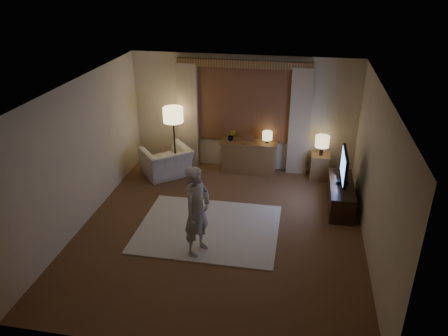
% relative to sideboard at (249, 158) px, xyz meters
% --- Properties ---
extents(room, '(5.04, 5.54, 2.64)m').
position_rel_sideboard_xyz_m(room, '(-0.18, -2.00, 0.98)').
color(room, brown).
rests_on(room, ground).
extents(rug, '(2.50, 2.00, 0.02)m').
position_rel_sideboard_xyz_m(rug, '(-0.40, -2.49, -0.34)').
color(rug, beige).
rests_on(rug, floor).
extents(sideboard, '(1.20, 0.40, 0.70)m').
position_rel_sideboard_xyz_m(sideboard, '(0.00, 0.00, 0.00)').
color(sideboard, brown).
rests_on(sideboard, floor).
extents(picture_frame, '(0.16, 0.02, 0.20)m').
position_rel_sideboard_xyz_m(picture_frame, '(-0.00, 0.00, 0.45)').
color(picture_frame, brown).
rests_on(picture_frame, sideboard).
extents(plant, '(0.16, 0.13, 0.30)m').
position_rel_sideboard_xyz_m(plant, '(-0.40, 0.00, 0.50)').
color(plant, '#999999').
rests_on(plant, sideboard).
extents(table_lamp_sideboard, '(0.22, 0.22, 0.30)m').
position_rel_sideboard_xyz_m(table_lamp_sideboard, '(0.40, 0.00, 0.55)').
color(table_lamp_sideboard, black).
rests_on(table_lamp_sideboard, sideboard).
extents(floor_lamp, '(0.44, 0.44, 1.51)m').
position_rel_sideboard_xyz_m(floor_lamp, '(-1.65, -0.26, 0.92)').
color(floor_lamp, black).
rests_on(floor_lamp, floor).
extents(armchair, '(1.32, 1.31, 0.65)m').
position_rel_sideboard_xyz_m(armchair, '(-1.78, -0.52, -0.03)').
color(armchair, '#C0B59E').
rests_on(armchair, floor).
extents(side_table, '(0.40, 0.40, 0.56)m').
position_rel_sideboard_xyz_m(side_table, '(1.59, -0.05, -0.07)').
color(side_table, brown).
rests_on(side_table, floor).
extents(table_lamp_side, '(0.30, 0.30, 0.44)m').
position_rel_sideboard_xyz_m(table_lamp_side, '(1.59, -0.05, 0.52)').
color(table_lamp_side, black).
rests_on(table_lamp_side, side_table).
extents(tv_stand, '(0.45, 1.40, 0.50)m').
position_rel_sideboard_xyz_m(tv_stand, '(1.97, -1.24, -0.10)').
color(tv_stand, black).
rests_on(tv_stand, floor).
extents(tv, '(0.22, 0.92, 0.66)m').
position_rel_sideboard_xyz_m(tv, '(1.97, -1.24, 0.51)').
color(tv, black).
rests_on(tv, tv_stand).
extents(person, '(0.56, 0.66, 1.53)m').
position_rel_sideboard_xyz_m(person, '(-0.42, -3.19, 0.44)').
color(person, '#B6AFA8').
rests_on(person, rug).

